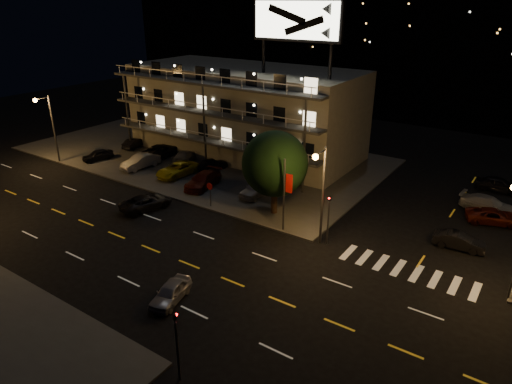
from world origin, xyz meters
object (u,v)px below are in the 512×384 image
Objects in this scene: lot_car_4 at (257,188)px; side_car_0 at (459,241)px; lot_car_2 at (177,170)px; lot_car_7 at (185,156)px; tree at (274,166)px; road_car_west at (146,202)px; road_car_east at (171,292)px.

lot_car_4 is 18.72m from side_car_0.
lot_car_2 reaches higher than lot_car_7.
tree is at bearing -4.10° from lot_car_2.
lot_car_4 is 12.99m from lot_car_7.
road_car_west reaches higher than side_car_0.
tree is 16.03m from side_car_0.
road_car_east is 14.70m from road_car_west.
road_car_east is (1.37, -14.66, -4.03)m from tree.
lot_car_7 reaches higher than road_car_east.
lot_car_2 is 8.41m from road_car_west.
road_car_west is at bearing 129.29° from road_car_east.
lot_car_7 is at bearing 166.63° from lot_car_4.
side_car_0 is (18.72, 0.51, -0.24)m from lot_car_4.
lot_car_4 is 0.88× the size of road_car_west.
road_car_east is 0.75× the size of road_car_west.
lot_car_2 is at bearing 118.60° from road_car_east.
lot_car_7 reaches higher than side_car_0.
lot_car_2 is 22.39m from road_car_east.
lot_car_4 is at bearing 86.69° from side_car_0.
lot_car_2 is (-13.63, 1.96, -3.80)m from tree.
lot_car_4 reaches higher than lot_car_7.
lot_car_4 is (-3.46, 2.36, -3.78)m from tree.
side_car_0 is 22.36m from road_car_east.
tree is 17.42m from lot_car_7.
lot_car_7 is (-2.37, 3.79, -0.00)m from lot_car_2.
lot_car_2 is at bearing 86.93° from side_car_0.
side_car_0 is at bearing -147.45° from road_car_west.
lot_car_4 is at bearing 140.85° from lot_car_7.
lot_car_4 is at bearing 6.31° from lot_car_2.
lot_car_4 is 1.17× the size of road_car_east.
tree is at bearing -32.51° from lot_car_4.
side_car_0 is at bearing 150.71° from lot_car_7.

